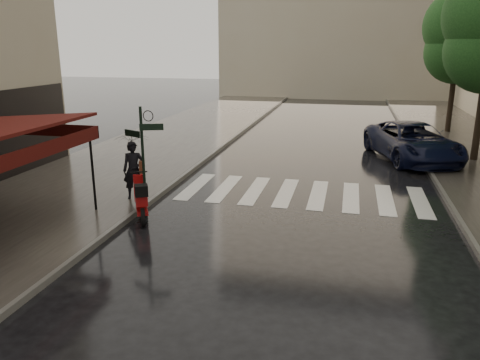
% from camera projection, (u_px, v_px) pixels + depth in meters
% --- Properties ---
extents(ground, '(120.00, 120.00, 0.00)m').
position_uv_depth(ground, '(140.00, 264.00, 10.42)').
color(ground, black).
rests_on(ground, ground).
extents(sidewalk_near, '(6.00, 60.00, 0.12)m').
position_uv_depth(sidewalk_near, '(160.00, 145.00, 22.62)').
color(sidewalk_near, '#38332D').
rests_on(sidewalk_near, ground).
extents(curb_near, '(0.12, 60.00, 0.16)m').
position_uv_depth(curb_near, '(221.00, 148.00, 21.95)').
color(curb_near, '#595651').
rests_on(curb_near, ground).
extents(curb_far, '(0.12, 60.00, 0.16)m').
position_uv_depth(curb_far, '(421.00, 158.00, 19.99)').
color(curb_far, '#595651').
rests_on(curb_far, ground).
extents(crosswalk, '(7.85, 3.20, 0.01)m').
position_uv_depth(crosswalk, '(302.00, 193.00, 15.38)').
color(crosswalk, silver).
rests_on(crosswalk, ground).
extents(signpost, '(1.17, 0.29, 3.10)m').
position_uv_depth(signpost, '(143.00, 152.00, 12.99)').
color(signpost, black).
rests_on(signpost, ground).
extents(tree_far, '(3.80, 3.80, 8.16)m').
position_uv_depth(tree_far, '(460.00, 31.00, 24.57)').
color(tree_far, black).
rests_on(tree_far, sidewalk_far).
extents(pedestrian_with_umbrella, '(1.37, 1.38, 2.52)m').
position_uv_depth(pedestrian_with_umbrella, '(132.00, 145.00, 14.10)').
color(pedestrian_with_umbrella, black).
rests_on(pedestrian_with_umbrella, sidewalk_near).
extents(scooter, '(1.02, 1.67, 1.20)m').
position_uv_depth(scooter, '(141.00, 200.00, 12.98)').
color(scooter, black).
rests_on(scooter, ground).
extents(parked_car, '(4.17, 6.20, 1.58)m').
position_uv_depth(parked_car, '(412.00, 142.00, 19.76)').
color(parked_car, black).
rests_on(parked_car, ground).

